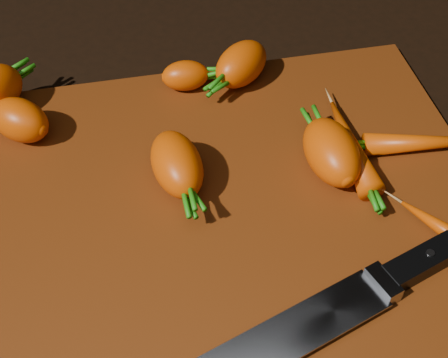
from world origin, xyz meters
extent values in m
cube|color=black|center=(0.00, 0.00, -0.01)|extent=(2.00, 2.00, 0.01)
cube|color=#60290C|center=(0.00, 0.00, 0.01)|extent=(0.50, 0.40, 0.01)
ellipsoid|color=#EC4C00|center=(-0.19, 0.13, 0.03)|extent=(0.08, 0.08, 0.04)
ellipsoid|color=#EC4C00|center=(-0.04, 0.03, 0.04)|extent=(0.06, 0.09, 0.05)
ellipsoid|color=#EC4C00|center=(0.11, 0.02, 0.04)|extent=(0.06, 0.09, 0.05)
ellipsoid|color=#EC4C00|center=(0.05, 0.17, 0.03)|extent=(0.08, 0.08, 0.05)
ellipsoid|color=#EC4C00|center=(-0.01, 0.17, 0.03)|extent=(0.05, 0.04, 0.03)
ellipsoid|color=#EC4C00|center=(0.13, 0.03, 0.03)|extent=(0.03, 0.13, 0.03)
ellipsoid|color=#EC4C00|center=(0.21, 0.02, 0.02)|extent=(0.14, 0.04, 0.02)
ellipsoid|color=#EC4C00|center=(0.18, -0.08, 0.02)|extent=(0.07, 0.09, 0.02)
cube|color=gray|center=(0.00, -0.16, 0.02)|extent=(0.02, 0.04, 0.02)
cube|color=black|center=(0.07, -0.14, 0.02)|extent=(0.13, 0.06, 0.02)
cylinder|color=#B2B2B7|center=(0.05, -0.14, 0.03)|extent=(0.01, 0.01, 0.00)
camera|label=1|loc=(-0.08, -0.37, 0.46)|focal=50.00mm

